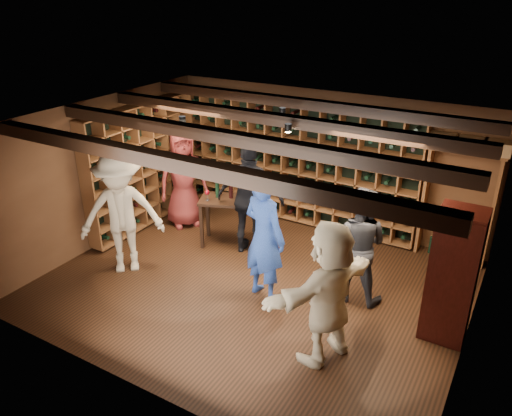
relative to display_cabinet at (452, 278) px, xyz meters
The scene contains 13 objects.
ground 2.85m from the display_cabinet, behind, with size 6.00×6.00×0.00m, color black.
room_shell 3.14m from the display_cabinet, behind, with size 6.00×6.00×6.00m.
wine_rack_back 3.89m from the display_cabinet, 146.67° to the left, with size 4.65×0.30×2.20m.
wine_rack_left 5.59m from the display_cabinet, behind, with size 0.30×2.65×2.20m.
crate_shelf 2.26m from the display_cabinet, 98.20° to the left, with size 1.20×0.32×2.07m.
display_cabinet is the anchor object (origin of this frame).
man_blue_shirt 2.48m from the display_cabinet, behind, with size 0.70×0.46×1.92m, color navy.
man_grey_suit 1.32m from the display_cabinet, 169.83° to the left, with size 0.83×0.65×1.71m, color black.
guest_red_floral 4.98m from the display_cabinet, 169.13° to the left, with size 0.89×0.58×1.82m, color maroon.
guest_woman_black 3.35m from the display_cabinet, 168.87° to the left, with size 1.13×0.47×1.93m, color black.
guest_khaki 4.78m from the display_cabinet, 169.92° to the right, with size 1.26×0.72×1.95m, color gray.
guest_beige 1.64m from the display_cabinet, 135.77° to the right, with size 1.68×0.54×1.82m, color tan.
tasting_table 3.75m from the display_cabinet, 168.81° to the left, with size 1.25×0.94×1.13m.
Camera 1 is at (3.25, -5.57, 4.21)m, focal length 35.00 mm.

